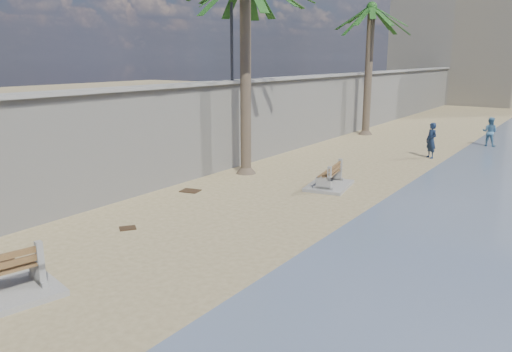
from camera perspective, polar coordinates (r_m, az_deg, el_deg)
The scene contains 12 objects.
ground_plane at distance 9.77m, azimuth -22.06°, elevation -15.27°, with size 140.00×140.00×0.00m, color tan.
seawall at distance 27.70m, azimuth 7.24°, elevation 7.55°, with size 0.45×70.00×3.50m, color gray.
wall_cap at distance 27.58m, azimuth 7.35°, elevation 11.27°, with size 0.80×70.00×0.12m, color gray.
end_building at distance 57.35m, azimuth 25.82°, elevation 14.59°, with size 18.00×12.00×14.00m, color #B7AA93.
bench_far at distance 17.96m, azimuth 8.37°, elevation -0.14°, with size 1.70×2.21×0.84m.
palm_back at distance 30.66m, azimuth 13.09°, elevation 18.08°, with size 5.00×5.00×8.21m.
streetlight at distance 20.81m, azimuth -2.84°, elevation 19.23°, with size 0.28×0.28×5.12m.
person_a at distance 24.25m, azimuth 19.42°, elevation 4.13°, with size 0.68×0.46×1.88m, color #16233D.
person_b at distance 28.72m, azimuth 25.16°, elevation 4.76°, with size 0.81×0.63×1.68m, color teal.
debris_b at distance 12.81m, azimuth -27.26°, elevation -8.79°, with size 0.54×0.44×0.03m, color #382616.
debris_c at distance 17.46m, azimuth -7.51°, elevation -1.69°, with size 0.63×0.51×0.03m, color #382616.
debris_d at distance 14.04m, azimuth -14.45°, elevation -5.79°, with size 0.43×0.35×0.03m, color #382616.
Camera 1 is at (7.38, -4.52, 4.53)m, focal length 35.00 mm.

